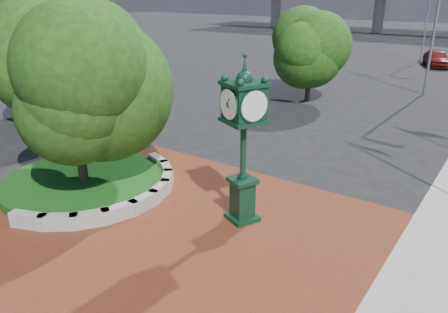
% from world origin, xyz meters
% --- Properties ---
extents(ground, '(200.00, 200.00, 0.00)m').
position_xyz_m(ground, '(0.00, 0.00, 0.00)').
color(ground, black).
rests_on(ground, ground).
extents(plaza, '(12.00, 12.00, 0.04)m').
position_xyz_m(plaza, '(0.00, -1.00, 0.02)').
color(plaza, maroon).
rests_on(plaza, ground).
extents(planter_wall, '(2.96, 6.77, 0.54)m').
position_xyz_m(planter_wall, '(-2.71, -0.00, 0.27)').
color(planter_wall, '#9E9B93').
rests_on(planter_wall, ground).
extents(grass_bed, '(6.10, 6.10, 0.40)m').
position_xyz_m(grass_bed, '(-5.00, 0.00, 0.20)').
color(grass_bed, '#144816').
rests_on(grass_bed, ground).
extents(tree_planter, '(5.20, 5.20, 6.33)m').
position_xyz_m(tree_planter, '(-5.00, 0.00, 3.72)').
color(tree_planter, '#38281C').
rests_on(tree_planter, ground).
extents(tree_northwest, '(5.60, 5.60, 6.93)m').
position_xyz_m(tree_northwest, '(-13.00, 5.00, 4.12)').
color(tree_northwest, '#38281C').
rests_on(tree_northwest, ground).
extents(tree_street, '(4.40, 4.40, 5.45)m').
position_xyz_m(tree_street, '(-4.00, 18.00, 3.24)').
color(tree_street, '#38281C').
rests_on(tree_street, ground).
extents(post_clock, '(1.40, 1.40, 5.37)m').
position_xyz_m(post_clock, '(1.37, 1.35, 2.95)').
color(post_clock, black).
rests_on(post_clock, ground).
extents(parked_car, '(3.58, 5.15, 1.63)m').
position_xyz_m(parked_car, '(0.48, 37.96, 0.81)').
color(parked_car, '#5E120D').
rests_on(parked_car, ground).
extents(street_lamp_near, '(2.23, 0.70, 10.07)m').
position_xyz_m(street_lamp_near, '(2.44, 24.54, 5.90)').
color(street_lamp_near, slate).
rests_on(street_lamp_near, ground).
extents(street_lamp_far, '(1.82, 0.77, 8.39)m').
position_xyz_m(street_lamp_far, '(-1.30, 40.56, 4.92)').
color(street_lamp_far, slate).
rests_on(street_lamp_far, ground).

